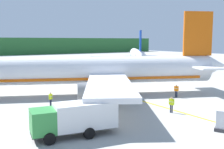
{
  "coord_description": "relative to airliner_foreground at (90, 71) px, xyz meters",
  "views": [
    {
      "loc": [
        -20.77,
        -15.41,
        7.63
      ],
      "look_at": [
        -3.05,
        11.25,
        3.58
      ],
      "focal_mm": 43.01,
      "sensor_mm": 36.0,
      "label": 1
    }
  ],
  "objects": [
    {
      "name": "airliner_foreground",
      "position": [
        0.0,
        0.0,
        0.0
      ],
      "size": [
        39.1,
        32.97,
        11.9
      ],
      "color": "white",
      "rests_on": "ground"
    },
    {
      "name": "ground",
      "position": [
        2.46,
        30.33,
        -3.49
      ],
      "size": [
        240.0,
        320.0,
        0.2
      ],
      "primitive_type": "cube",
      "color": "#A8A8A3"
    },
    {
      "name": "airliner_mid_apron",
      "position": [
        37.48,
        36.02,
        -0.42
      ],
      "size": [
        26.93,
        31.55,
        10.44
      ],
      "color": "silver",
      "rests_on": "ground"
    },
    {
      "name": "apron_guide_line",
      "position": [
        3.36,
        -4.76,
        -3.39
      ],
      "size": [
        0.3,
        60.0,
        0.01
      ],
      "primitive_type": "cube",
      "color": "yellow",
      "rests_on": "ground"
    },
    {
      "name": "crew_supervisor",
      "position": [
        2.35,
        -13.41,
        -2.36
      ],
      "size": [
        0.37,
        0.6,
        1.74
      ],
      "color": "#191E33",
      "rests_on": "ground"
    },
    {
      "name": "crew_loader_left",
      "position": [
        -7.26,
        -3.46,
        -2.42
      ],
      "size": [
        0.54,
        0.44,
        1.65
      ],
      "color": "#191E33",
      "rests_on": "ground"
    },
    {
      "name": "crew_marshaller",
      "position": [
        8.6,
        -8.26,
        -2.33
      ],
      "size": [
        0.42,
        0.56,
        1.78
      ],
      "color": "#191E33",
      "rests_on": "ground"
    },
    {
      "name": "crew_loader_right",
      "position": [
        1.91,
        -6.72,
        -2.4
      ],
      "size": [
        0.42,
        0.56,
        1.68
      ],
      "color": "#191E33",
      "rests_on": "ground"
    },
    {
      "name": "service_truck_baggage",
      "position": [
        -9.24,
        -14.07,
        -1.87
      ],
      "size": [
        7.04,
        3.4,
        2.69
      ],
      "color": "#338C3F",
      "rests_on": "ground"
    }
  ]
}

